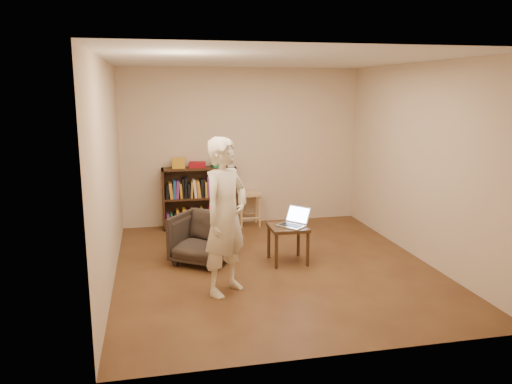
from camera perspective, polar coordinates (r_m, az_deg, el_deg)
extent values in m
plane|color=#462716|center=(6.54, 2.08, -8.48)|extent=(4.50, 4.50, 0.00)
plane|color=white|center=(6.15, 2.26, 14.89)|extent=(4.50, 4.50, 0.00)
plane|color=beige|center=(8.39, -1.60, 5.17)|extent=(4.00, 0.00, 4.00)
plane|color=beige|center=(6.05, -16.55, 2.11)|extent=(0.00, 4.50, 4.50)
plane|color=beige|center=(6.97, 18.34, 3.22)|extent=(0.00, 4.50, 4.50)
cube|color=black|center=(8.23, -10.53, -0.81)|extent=(0.03, 0.30, 1.00)
cube|color=black|center=(8.33, -2.47, -0.46)|extent=(0.03, 0.30, 1.00)
cube|color=black|center=(8.39, -6.57, -0.44)|extent=(1.20, 0.02, 1.00)
cube|color=black|center=(8.37, -6.40, -3.88)|extent=(1.20, 0.30, 0.03)
cube|color=black|center=(8.26, -6.47, -0.64)|extent=(1.14, 0.30, 0.03)
cube|color=black|center=(8.17, -6.55, 2.69)|extent=(1.20, 0.30, 0.03)
cube|color=gold|center=(8.14, -8.83, 3.29)|extent=(0.21, 0.16, 0.17)
cube|color=maroon|center=(8.18, -6.74, 3.11)|extent=(0.29, 0.23, 0.09)
cube|color=#1C6B3E|center=(8.18, -4.52, 3.38)|extent=(0.17, 0.17, 0.15)
cube|color=silver|center=(8.20, -2.92, 3.18)|extent=(0.10, 0.10, 0.08)
cube|color=#A3774F|center=(8.32, -0.83, -0.18)|extent=(0.39, 0.39, 0.04)
cylinder|color=#A3774F|center=(8.20, -1.67, -2.37)|extent=(0.04, 0.04, 0.52)
cylinder|color=#A3774F|center=(8.26, 0.42, -2.26)|extent=(0.04, 0.04, 0.52)
cylinder|color=#A3774F|center=(8.50, -2.04, -1.87)|extent=(0.04, 0.04, 0.52)
cylinder|color=#A3774F|center=(8.55, -0.02, -1.77)|extent=(0.04, 0.04, 0.52)
imported|color=#312821|center=(6.62, -6.07, -5.28)|extent=(0.99, 0.99, 0.66)
cube|color=#331C11|center=(6.57, 3.68, -4.08)|extent=(0.48, 0.48, 0.04)
cylinder|color=#331C11|center=(6.40, 2.34, -6.82)|extent=(0.04, 0.04, 0.45)
cylinder|color=#331C11|center=(6.51, 5.94, -6.55)|extent=(0.04, 0.04, 0.45)
cylinder|color=#331C11|center=(6.78, 1.47, -5.72)|extent=(0.04, 0.04, 0.45)
cylinder|color=#331C11|center=(6.89, 4.87, -5.49)|extent=(0.04, 0.04, 0.45)
cube|color=#B7B6BB|center=(6.54, 4.00, -3.88)|extent=(0.40, 0.42, 0.02)
cube|color=black|center=(6.54, 4.00, -3.79)|extent=(0.29, 0.31, 0.00)
cube|color=#B7B6BB|center=(6.65, 4.84, -2.59)|extent=(0.31, 0.33, 0.22)
cube|color=#B6D5FF|center=(6.65, 4.84, -2.59)|extent=(0.26, 0.29, 0.18)
imported|color=#ECE3C3|center=(5.50, -3.49, -2.85)|extent=(0.76, 0.74, 1.76)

